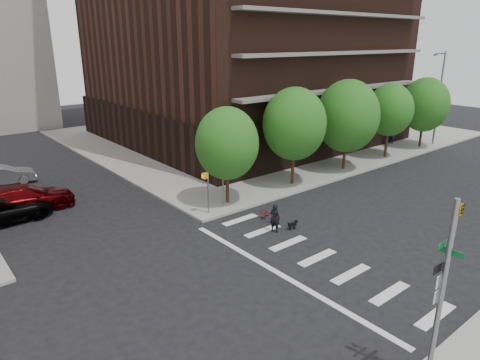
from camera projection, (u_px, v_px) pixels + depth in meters
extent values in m
plane|color=black|center=(273.00, 278.00, 19.20)|extent=(120.00, 120.00, 0.00)
cube|color=gray|center=(261.00, 133.00, 48.77)|extent=(39.00, 33.00, 0.15)
cube|color=silver|center=(436.00, 316.00, 16.59)|extent=(2.40, 0.50, 0.01)
cube|color=silver|center=(390.00, 293.00, 18.06)|extent=(2.40, 0.50, 0.01)
cube|color=silver|center=(351.00, 274.00, 19.53)|extent=(2.40, 0.50, 0.01)
cube|color=silver|center=(317.00, 258.00, 21.00)|extent=(2.40, 0.50, 0.01)
cube|color=silver|center=(288.00, 243.00, 22.47)|extent=(2.40, 0.50, 0.01)
cube|color=silver|center=(263.00, 231.00, 23.94)|extent=(2.40, 0.50, 0.01)
cube|color=silver|center=(240.00, 220.00, 25.41)|extent=(2.40, 0.50, 0.01)
cube|color=silver|center=(281.00, 275.00, 19.49)|extent=(0.30, 13.00, 0.01)
cube|color=black|center=(242.00, 116.00, 46.98)|extent=(25.50, 25.50, 4.00)
cube|color=maroon|center=(387.00, 108.00, 47.70)|extent=(1.40, 5.00, 0.20)
cylinder|color=#301E11|center=(227.00, 185.00, 27.44)|extent=(0.24, 0.24, 2.30)
sphere|color=#235B19|center=(227.00, 143.00, 26.58)|extent=(4.00, 4.00, 4.00)
cylinder|color=#301E11|center=(293.00, 166.00, 31.00)|extent=(0.24, 0.24, 2.60)
sphere|color=#235B19|center=(294.00, 124.00, 30.03)|extent=(4.50, 4.50, 4.50)
cylinder|color=#301E11|center=(344.00, 155.00, 34.66)|extent=(0.24, 0.24, 2.30)
sphere|color=#235B19|center=(347.00, 116.00, 33.67)|extent=(5.00, 5.00, 5.00)
cylinder|color=#301E11|center=(386.00, 142.00, 38.22)|extent=(0.24, 0.24, 2.60)
sphere|color=#235B19|center=(390.00, 110.00, 37.32)|extent=(4.00, 4.00, 4.00)
cylinder|color=#301E11|center=(421.00, 135.00, 41.88)|extent=(0.24, 0.24, 2.30)
sphere|color=#235B19|center=(425.00, 105.00, 40.96)|extent=(4.50, 4.50, 4.50)
cylinder|color=slate|center=(441.00, 295.00, 12.40)|extent=(0.16, 0.16, 6.00)
imported|color=gold|center=(458.00, 220.00, 11.83)|extent=(0.16, 0.20, 1.00)
cube|color=#0A5926|center=(444.00, 244.00, 12.01)|extent=(0.75, 0.02, 0.18)
cube|color=#0A5926|center=(451.00, 252.00, 12.07)|extent=(0.02, 0.75, 0.18)
cube|color=black|center=(442.00, 266.00, 12.20)|extent=(0.90, 0.02, 0.28)
cube|color=silver|center=(439.00, 282.00, 12.36)|extent=(0.32, 0.02, 0.42)
cube|color=silver|center=(437.00, 296.00, 12.52)|extent=(0.32, 0.02, 0.42)
cylinder|color=slate|center=(208.00, 193.00, 25.67)|extent=(0.10, 0.10, 2.60)
cube|color=gold|center=(205.00, 176.00, 25.21)|extent=(0.32, 0.25, 0.32)
cylinder|color=slate|center=(223.00, 188.00, 27.01)|extent=(0.08, 0.08, 2.20)
cube|color=gold|center=(224.00, 175.00, 26.62)|extent=(0.64, 0.02, 0.64)
cylinder|color=slate|center=(439.00, 99.00, 41.82)|extent=(0.18, 0.18, 9.00)
cylinder|color=slate|center=(441.00, 53.00, 39.93)|extent=(1.80, 0.14, 0.14)
cube|color=slate|center=(436.00, 55.00, 39.42)|extent=(0.50, 0.22, 0.15)
imported|color=black|center=(4.00, 210.00, 24.91)|extent=(2.79, 5.54, 1.50)
imported|color=#480305|center=(24.00, 198.00, 26.42)|extent=(2.81, 6.04, 1.71)
imported|color=#9B9DA2|center=(2.00, 175.00, 31.27)|extent=(1.87, 4.55, 1.47)
imported|color=maroon|center=(268.00, 215.00, 25.12)|extent=(0.68, 1.58, 0.81)
imported|color=black|center=(275.00, 218.00, 23.62)|extent=(0.69, 0.55, 1.64)
cube|color=black|center=(292.00, 224.00, 24.03)|extent=(0.52, 0.24, 0.20)
cube|color=black|center=(296.00, 221.00, 24.13)|extent=(0.16, 0.14, 0.14)
cylinder|color=black|center=(293.00, 227.00, 24.22)|extent=(0.05, 0.05, 0.22)
cylinder|color=black|center=(291.00, 229.00, 23.97)|extent=(0.05, 0.05, 0.22)
imported|color=navy|center=(392.00, 136.00, 43.21)|extent=(0.95, 0.86, 1.60)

